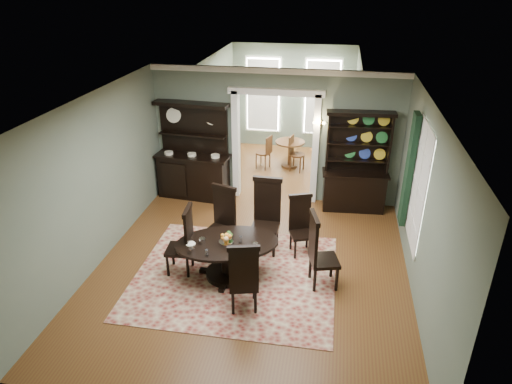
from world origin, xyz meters
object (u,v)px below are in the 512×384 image
dining_table (227,252)px  welsh_dresser (355,175)px  sideboard (194,165)px  parlor_table (290,150)px

dining_table → welsh_dresser: (2.16, 2.98, 0.32)m
sideboard → welsh_dresser: sideboard is taller
welsh_dresser → sideboard: bearing=176.1°
dining_table → parlor_table: 5.14m
parlor_table → sideboard: bearing=-132.7°
sideboard → parlor_table: (1.99, 2.16, -0.31)m
dining_table → parlor_table: parlor_table is taller
sideboard → welsh_dresser: bearing=5.1°
welsh_dresser → parlor_table: welsh_dresser is taller
dining_table → sideboard: (-1.50, 2.96, 0.30)m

